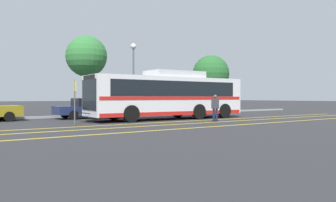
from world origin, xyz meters
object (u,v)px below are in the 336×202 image
parked_car_1 (90,108)px  bus_stop_sign (75,96)px  transit_bus (168,95)px  pedestrian_0 (215,106)px  tree_1 (87,57)px  street_lamp (133,64)px  tree_0 (211,74)px

parked_car_1 → bus_stop_sign: (-2.61, -4.60, 0.81)m
parked_car_1 → bus_stop_sign: bearing=-30.7°
transit_bus → pedestrian_0: transit_bus is taller
bus_stop_sign → pedestrian_0: bearing=-108.1°
bus_stop_sign → tree_1: (4.18, 9.51, 3.38)m
parked_car_1 → tree_1: 6.64m
bus_stop_sign → street_lamp: bearing=-45.4°
pedestrian_0 → parked_car_1: bearing=-23.5°
street_lamp → bus_stop_sign: bearing=-136.7°
street_lamp → parked_car_1: bearing=-154.6°
transit_bus → parked_car_1: (-3.93, 3.86, -0.89)m
bus_stop_sign → tree_0: 22.59m
transit_bus → tree_1: tree_1 is taller
street_lamp → tree_1: 4.12m
pedestrian_0 → bus_stop_sign: bus_stop_sign is taller
pedestrian_0 → street_lamp: street_lamp is taller
transit_bus → bus_stop_sign: (-6.55, -0.74, -0.08)m
tree_1 → tree_0: bearing=5.7°
pedestrian_0 → tree_0: 18.46m
transit_bus → street_lamp: bearing=-4.7°
street_lamp → tree_0: bearing=19.1°
bus_stop_sign → street_lamp: size_ratio=0.40×
transit_bus → parked_car_1: transit_bus is taller
street_lamp → tree_1: (-3.00, 2.74, 0.71)m
street_lamp → tree_1: bearing=137.6°
parked_car_1 → pedestrian_0: bearing=33.4°
transit_bus → bus_stop_sign: transit_bus is taller
tree_1 → bus_stop_sign: bearing=-113.7°
transit_bus → parked_car_1: size_ratio=2.29×
bus_stop_sign → tree_1: bearing=-22.5°
bus_stop_sign → tree_0: bearing=-59.2°
pedestrian_0 → tree_0: tree_0 is taller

